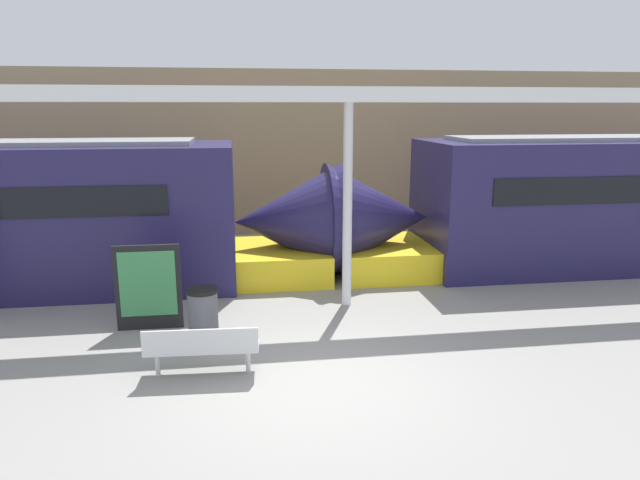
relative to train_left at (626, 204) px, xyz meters
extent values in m
plane|color=gray|center=(-8.59, -5.32, -1.51)|extent=(60.00, 60.00, 0.00)
cube|color=#9E8460|center=(-8.59, 4.78, 0.99)|extent=(56.00, 0.20, 5.00)
cone|color=#231E4C|center=(-6.43, 0.00, -0.19)|extent=(2.47, 2.63, 2.63)
cube|color=yellow|center=(-6.20, 0.00, -1.16)|extent=(2.22, 2.46, 0.70)
cone|color=#231E4C|center=(-8.53, 0.00, -0.19)|extent=(2.47, 2.63, 2.63)
cube|color=yellow|center=(-8.77, 0.00, -1.16)|extent=(2.22, 2.46, 0.70)
cube|color=silver|center=(-10.27, -4.90, -1.10)|extent=(1.68, 0.53, 0.04)
cube|color=silver|center=(-10.28, -5.10, -0.90)|extent=(1.66, 0.13, 0.35)
cylinder|color=silver|center=(-10.94, -4.87, -1.32)|extent=(0.07, 0.07, 0.39)
cylinder|color=silver|center=(-9.61, -4.94, -1.32)|extent=(0.07, 0.07, 0.39)
cylinder|color=#4C4F54|center=(-10.31, -3.91, -1.04)|extent=(0.49, 0.49, 0.95)
cylinder|color=black|center=(-10.31, -3.91, -0.53)|extent=(0.51, 0.51, 0.06)
cube|color=black|center=(-11.30, -2.96, -0.74)|extent=(1.15, 0.06, 1.55)
cube|color=#38844C|center=(-11.30, -2.99, -0.66)|extent=(0.97, 0.01, 1.18)
cylinder|color=silver|center=(-7.58, -2.18, 0.47)|extent=(0.18, 0.18, 3.97)
cube|color=silver|center=(-7.58, -2.18, 2.60)|extent=(28.00, 0.60, 0.28)
camera|label=1|loc=(-9.69, -12.90, 2.37)|focal=32.00mm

